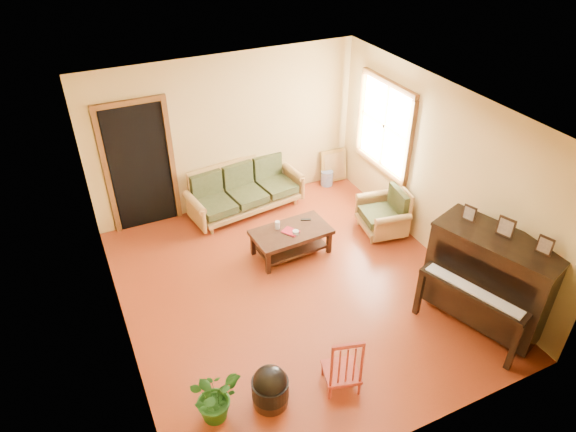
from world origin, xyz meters
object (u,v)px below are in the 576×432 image
coffee_table (291,242)px  armchair (383,211)px  sofa (246,190)px  potted_plant (214,397)px  red_chair (342,359)px  footstool (270,390)px  piano (489,281)px  ceramic_crock (327,178)px

coffee_table → armchair: armchair is taller
sofa → potted_plant: size_ratio=3.26×
sofa → armchair: (1.72, -1.48, -0.02)m
coffee_table → potted_plant: 2.92m
armchair → potted_plant: armchair is taller
red_chair → potted_plant: size_ratio=1.39×
armchair → red_chair: red_chair is taller
sofa → footstool: (-1.18, -3.67, -0.22)m
sofa → piano: piano is taller
sofa → piano: 4.09m
footstool → potted_plant: (-0.59, 0.11, 0.10)m
coffee_table → armchair: size_ratio=1.48×
armchair → piano: size_ratio=0.53×
armchair → footstool: bearing=-133.6°
sofa → potted_plant: sofa is taller
red_chair → piano: bearing=18.1°
coffee_table → piano: piano is taller
coffee_table → piano: (1.60, -2.29, 0.44)m
sofa → red_chair: bearing=-103.4°
armchair → ceramic_crock: armchair is taller
footstool → red_chair: (0.81, -0.12, 0.22)m
sofa → armchair: size_ratio=2.48×
sofa → ceramic_crock: 1.69m
armchair → footstool: size_ratio=1.93×
sofa → piano: size_ratio=1.31×
coffee_table → red_chair: size_ratio=1.40×
ceramic_crock → potted_plant: 5.07m
piano → ceramic_crock: piano is taller
piano → footstool: (-2.95, 0.01, -0.46)m
coffee_table → footstool: size_ratio=2.85×
armchair → piano: piano is taller
armchair → piano: 2.21m
footstool → ceramic_crock: bearing=53.7°
armchair → ceramic_crock: size_ratio=2.81×
sofa → footstool: sofa is taller
piano → red_chair: bearing=164.2°
sofa → footstool: size_ratio=4.78×
piano → red_chair: 2.15m
coffee_table → red_chair: red_chair is taller
coffee_table → red_chair: bearing=-102.6°
sofa → piano: bearing=-72.1°
piano → coffee_table: bearing=106.0°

